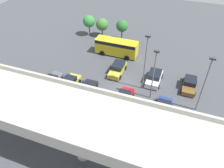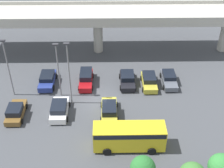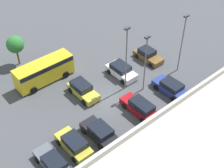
{
  "view_description": "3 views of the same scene",
  "coord_description": "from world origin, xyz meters",
  "px_view_note": "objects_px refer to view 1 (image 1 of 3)",
  "views": [
    {
      "loc": [
        -7.62,
        24.72,
        21.13
      ],
      "look_at": [
        0.77,
        2.15,
        1.53
      ],
      "focal_mm": 35.0,
      "sensor_mm": 36.0,
      "label": 1
    },
    {
      "loc": [
        1.45,
        -31.44,
        25.34
      ],
      "look_at": [
        2.0,
        0.99,
        1.98
      ],
      "focal_mm": 50.0,
      "sensor_mm": 36.0,
      "label": 2
    },
    {
      "loc": [
        17.17,
        21.05,
        25.73
      ],
      "look_at": [
        -0.86,
        -0.1,
        2.03
      ],
      "focal_mm": 50.0,
      "sensor_mm": 36.0,
      "label": 3
    }
  ],
  "objects_px": {
    "parked_car_5": "(86,90)",
    "tree_front_left": "(122,26)",
    "parked_car_3": "(123,100)",
    "tree_front_far_right": "(89,21)",
    "parked_car_7": "(51,82)",
    "shuttle_bus": "(116,46)",
    "lamp_post_by_overpass": "(154,72)",
    "tree_front_centre": "(102,24)",
    "lamp_post_near_aisle": "(145,60)",
    "parked_car_4": "(118,69)",
    "lamp_post_mid_lot": "(205,82)",
    "parked_car_0": "(190,84)",
    "parked_car_6": "(69,83)",
    "parked_car_2": "(154,77)",
    "parked_car_1": "(163,110)"
  },
  "relations": [
    {
      "from": "parked_car_0",
      "to": "lamp_post_mid_lot",
      "type": "bearing_deg",
      "value": 16.64
    },
    {
      "from": "parked_car_1",
      "to": "lamp_post_by_overpass",
      "type": "xyz_separation_m",
      "value": [
        2.15,
        -2.56,
        3.77
      ]
    },
    {
      "from": "parked_car_0",
      "to": "parked_car_7",
      "type": "relative_size",
      "value": 0.92
    },
    {
      "from": "parked_car_5",
      "to": "tree_front_far_right",
      "type": "height_order",
      "value": "tree_front_far_right"
    },
    {
      "from": "tree_front_left",
      "to": "lamp_post_near_aisle",
      "type": "bearing_deg",
      "value": 120.1
    },
    {
      "from": "parked_car_5",
      "to": "lamp_post_near_aisle",
      "type": "xyz_separation_m",
      "value": [
        -7.34,
        -4.09,
        4.28
      ]
    },
    {
      "from": "tree_front_left",
      "to": "tree_front_centre",
      "type": "xyz_separation_m",
      "value": [
        4.41,
        -0.43,
        -0.56
      ]
    },
    {
      "from": "parked_car_4",
      "to": "parked_car_5",
      "type": "xyz_separation_m",
      "value": [
        2.57,
        6.54,
        -0.06
      ]
    },
    {
      "from": "parked_car_7",
      "to": "lamp_post_near_aisle",
      "type": "height_order",
      "value": "lamp_post_near_aisle"
    },
    {
      "from": "lamp_post_mid_lot",
      "to": "lamp_post_by_overpass",
      "type": "xyz_separation_m",
      "value": [
        6.25,
        -0.22,
        -0.24
      ]
    },
    {
      "from": "parked_car_5",
      "to": "lamp_post_near_aisle",
      "type": "bearing_deg",
      "value": -60.85
    },
    {
      "from": "tree_front_left",
      "to": "parked_car_4",
      "type": "bearing_deg",
      "value": 105.02
    },
    {
      "from": "parked_car_4",
      "to": "shuttle_bus",
      "type": "height_order",
      "value": "shuttle_bus"
    },
    {
      "from": "parked_car_0",
      "to": "parked_car_1",
      "type": "xyz_separation_m",
      "value": [
        2.81,
        6.67,
        0.04
      ]
    },
    {
      "from": "parked_car_0",
      "to": "parked_car_5",
      "type": "distance_m",
      "value": 15.34
    },
    {
      "from": "parked_car_0",
      "to": "parked_car_6",
      "type": "relative_size",
      "value": 0.98
    },
    {
      "from": "shuttle_bus",
      "to": "tree_front_far_right",
      "type": "relative_size",
      "value": 1.76
    },
    {
      "from": "lamp_post_by_overpass",
      "to": "parked_car_2",
      "type": "bearing_deg",
      "value": -85.93
    },
    {
      "from": "parked_car_0",
      "to": "shuttle_bus",
      "type": "relative_size",
      "value": 0.57
    },
    {
      "from": "parked_car_7",
      "to": "shuttle_bus",
      "type": "bearing_deg",
      "value": -27.97
    },
    {
      "from": "parked_car_1",
      "to": "shuttle_bus",
      "type": "distance_m",
      "value": 15.89
    },
    {
      "from": "shuttle_bus",
      "to": "parked_car_2",
      "type": "bearing_deg",
      "value": -34.03
    },
    {
      "from": "parked_car_3",
      "to": "lamp_post_near_aisle",
      "type": "height_order",
      "value": "lamp_post_near_aisle"
    },
    {
      "from": "shuttle_bus",
      "to": "parked_car_1",
      "type": "bearing_deg",
      "value": -48.37
    },
    {
      "from": "parked_car_5",
      "to": "parked_car_7",
      "type": "xyz_separation_m",
      "value": [
        5.79,
        0.08,
        -0.04
      ]
    },
    {
      "from": "parked_car_6",
      "to": "parked_car_1",
      "type": "bearing_deg",
      "value": -92.27
    },
    {
      "from": "lamp_post_near_aisle",
      "to": "lamp_post_by_overpass",
      "type": "height_order",
      "value": "lamp_post_near_aisle"
    },
    {
      "from": "parked_car_3",
      "to": "tree_front_far_right",
      "type": "relative_size",
      "value": 1.12
    },
    {
      "from": "parked_car_0",
      "to": "parked_car_2",
      "type": "relative_size",
      "value": 1.0
    },
    {
      "from": "parked_car_2",
      "to": "tree_front_far_right",
      "type": "relative_size",
      "value": 1.02
    },
    {
      "from": "parked_car_2",
      "to": "tree_front_centre",
      "type": "height_order",
      "value": "tree_front_centre"
    },
    {
      "from": "parked_car_1",
      "to": "lamp_post_by_overpass",
      "type": "bearing_deg",
      "value": 40.01
    },
    {
      "from": "lamp_post_mid_lot",
      "to": "tree_front_far_right",
      "type": "height_order",
      "value": "lamp_post_mid_lot"
    },
    {
      "from": "parked_car_7",
      "to": "shuttle_bus",
      "type": "height_order",
      "value": "shuttle_bus"
    },
    {
      "from": "parked_car_2",
      "to": "lamp_post_mid_lot",
      "type": "relative_size",
      "value": 0.54
    },
    {
      "from": "parked_car_2",
      "to": "tree_front_centre",
      "type": "distance_m",
      "value": 17.66
    },
    {
      "from": "parked_car_6",
      "to": "lamp_post_by_overpass",
      "type": "height_order",
      "value": "lamp_post_by_overpass"
    },
    {
      "from": "parked_car_6",
      "to": "shuttle_bus",
      "type": "bearing_deg",
      "value": -17.07
    },
    {
      "from": "tree_front_centre",
      "to": "parked_car_7",
      "type": "bearing_deg",
      "value": 86.57
    },
    {
      "from": "parked_car_1",
      "to": "parked_car_5",
      "type": "distance_m",
      "value": 11.05
    },
    {
      "from": "tree_front_left",
      "to": "parked_car_6",
      "type": "bearing_deg",
      "value": 81.06
    },
    {
      "from": "lamp_post_near_aisle",
      "to": "lamp_post_mid_lot",
      "type": "distance_m",
      "value": 8.02
    },
    {
      "from": "lamp_post_by_overpass",
      "to": "parked_car_6",
      "type": "bearing_deg",
      "value": 9.62
    },
    {
      "from": "parked_car_2",
      "to": "parked_car_3",
      "type": "bearing_deg",
      "value": -24.31
    },
    {
      "from": "lamp_post_by_overpass",
      "to": "tree_front_centre",
      "type": "distance_m",
      "value": 20.53
    },
    {
      "from": "parked_car_7",
      "to": "tree_front_centre",
      "type": "relative_size",
      "value": 1.24
    },
    {
      "from": "parked_car_2",
      "to": "lamp_post_mid_lot",
      "type": "distance_m",
      "value": 8.64
    },
    {
      "from": "parked_car_2",
      "to": "lamp_post_mid_lot",
      "type": "xyz_separation_m",
      "value": [
        -6.52,
        4.03,
        3.98
      ]
    },
    {
      "from": "parked_car_5",
      "to": "tree_front_left",
      "type": "xyz_separation_m",
      "value": [
        0.31,
        -17.3,
        2.4
      ]
    },
    {
      "from": "parked_car_2",
      "to": "tree_front_left",
      "type": "distance_m",
      "value": 14.37
    }
  ]
}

